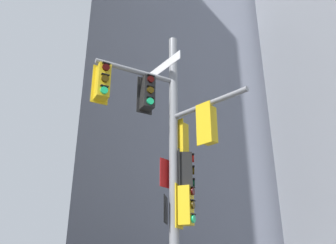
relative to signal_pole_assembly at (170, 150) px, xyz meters
The scene contains 2 objects.
building_mid_block 32.08m from the signal_pole_assembly, 81.78° to the left, with size 16.60×16.60×52.24m, color slate.
signal_pole_assembly is the anchor object (origin of this frame).
Camera 1 is at (-1.28, -9.39, 1.90)m, focal length 37.94 mm.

